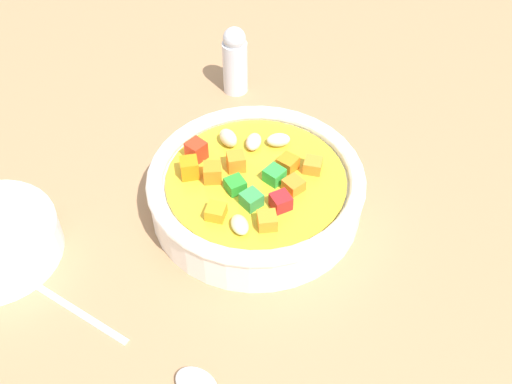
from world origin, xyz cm
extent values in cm
cube|color=#9E754F|center=(0.00, 0.00, -1.00)|extent=(140.00, 140.00, 2.00)
cylinder|color=white|center=(0.00, 0.00, 1.78)|extent=(20.13, 20.13, 3.56)
torus|color=white|center=(0.00, 0.00, 4.03)|extent=(20.49, 20.49, 1.57)
cylinder|color=gold|center=(0.00, 0.00, 3.76)|extent=(16.94, 16.94, 0.40)
cube|color=green|center=(-0.85, 1.48, 4.64)|extent=(1.76, 1.76, 1.36)
cube|color=red|center=(1.17, -6.24, 4.91)|extent=(1.79, 1.79, 1.90)
ellipsoid|color=beige|center=(-5.07, -1.07, 4.58)|extent=(2.65, 2.66, 1.24)
cube|color=orange|center=(5.81, -0.38, 4.55)|extent=(2.12, 2.12, 1.17)
cube|color=orange|center=(-0.22, -2.35, 4.80)|extent=(2.30, 2.30, 1.67)
cube|color=red|center=(1.50, 3.88, 4.66)|extent=(2.19, 2.19, 1.39)
cube|color=green|center=(2.86, 1.64, 4.63)|extent=(1.96, 1.96, 1.35)
ellipsoid|color=beige|center=(-2.21, -5.06, 4.74)|extent=(2.19, 2.66, 1.56)
cube|color=orange|center=(3.36, -5.21, 4.91)|extent=(2.30, 2.30, 1.89)
ellipsoid|color=beige|center=(-3.44, -2.89, 4.53)|extent=(2.69, 2.29, 1.14)
cube|color=#278F29|center=(2.25, -0.67, 4.55)|extent=(2.15, 2.15, 1.18)
cube|color=orange|center=(-0.95, 3.57, 4.54)|extent=(1.96, 1.96, 1.15)
cube|color=orange|center=(2.46, -3.17, 4.81)|extent=(2.30, 2.30, 1.70)
cube|color=orange|center=(-2.90, 1.57, 4.61)|extent=(1.63, 1.63, 1.31)
cube|color=orange|center=(4.00, 4.22, 4.63)|extent=(2.31, 2.31, 1.33)
ellipsoid|color=beige|center=(5.67, 2.52, 4.45)|extent=(2.50, 2.71, 0.98)
cube|color=orange|center=(-4.13, 3.57, 4.58)|extent=(2.15, 2.15, 1.25)
cylinder|color=silver|center=(18.69, -6.08, 0.32)|extent=(1.69, 13.34, 0.63)
ellipsoid|color=silver|center=(17.61, 7.58, 0.52)|extent=(2.72, 3.79, 1.05)
cylinder|color=silver|center=(-13.56, -13.23, 3.18)|extent=(2.88, 2.88, 6.35)
sphere|color=silver|center=(-13.56, -13.23, 7.00)|extent=(2.59, 2.59, 2.59)
camera|label=1|loc=(31.89, 24.04, 44.57)|focal=42.91mm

